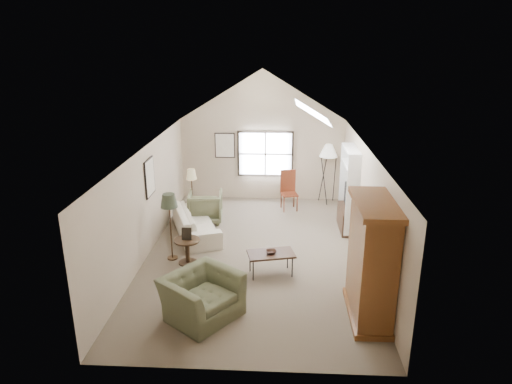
{
  "coord_description": "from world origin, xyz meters",
  "views": [
    {
      "loc": [
        0.54,
        -9.7,
        4.78
      ],
      "look_at": [
        0.0,
        0.4,
        1.4
      ],
      "focal_mm": 32.0,
      "sensor_mm": 36.0,
      "label": 1
    }
  ],
  "objects_px": {
    "sofa": "(196,222)",
    "armchair_near": "(202,296)",
    "armoire": "(371,261)",
    "side_table": "(188,251)",
    "side_chair": "(289,191)",
    "coffee_table": "(271,264)",
    "armchair_far": "(205,207)"
  },
  "relations": [
    {
      "from": "side_table",
      "to": "armoire",
      "type": "bearing_deg",
      "value": -26.85
    },
    {
      "from": "coffee_table",
      "to": "side_table",
      "type": "bearing_deg",
      "value": 167.44
    },
    {
      "from": "armchair_near",
      "to": "side_chair",
      "type": "relative_size",
      "value": 1.08
    },
    {
      "from": "coffee_table",
      "to": "side_table",
      "type": "height_order",
      "value": "side_table"
    },
    {
      "from": "armchair_near",
      "to": "coffee_table",
      "type": "relative_size",
      "value": 1.29
    },
    {
      "from": "sofa",
      "to": "armchair_near",
      "type": "height_order",
      "value": "armchair_near"
    },
    {
      "from": "side_table",
      "to": "side_chair",
      "type": "relative_size",
      "value": 0.49
    },
    {
      "from": "sofa",
      "to": "armchair_near",
      "type": "relative_size",
      "value": 1.82
    },
    {
      "from": "armchair_near",
      "to": "coffee_table",
      "type": "distance_m",
      "value": 2.03
    },
    {
      "from": "sofa",
      "to": "armchair_near",
      "type": "bearing_deg",
      "value": 171.25
    },
    {
      "from": "coffee_table",
      "to": "side_chair",
      "type": "xyz_separation_m",
      "value": [
        0.45,
        3.97,
        0.33
      ]
    },
    {
      "from": "armoire",
      "to": "armchair_far",
      "type": "xyz_separation_m",
      "value": [
        -3.66,
        4.39,
        -0.68
      ]
    },
    {
      "from": "coffee_table",
      "to": "side_chair",
      "type": "relative_size",
      "value": 0.84
    },
    {
      "from": "coffee_table",
      "to": "side_table",
      "type": "relative_size",
      "value": 1.7
    },
    {
      "from": "armchair_near",
      "to": "armchair_far",
      "type": "distance_m",
      "value": 4.62
    },
    {
      "from": "sofa",
      "to": "side_table",
      "type": "height_order",
      "value": "sofa"
    },
    {
      "from": "armoire",
      "to": "side_chair",
      "type": "height_order",
      "value": "armoire"
    },
    {
      "from": "armchair_near",
      "to": "side_chair",
      "type": "distance_m",
      "value": 5.84
    },
    {
      "from": "sofa",
      "to": "armchair_near",
      "type": "xyz_separation_m",
      "value": [
        0.77,
        -3.65,
        0.07
      ]
    },
    {
      "from": "side_table",
      "to": "side_chair",
      "type": "xyz_separation_m",
      "value": [
        2.33,
        3.55,
        0.3
      ]
    },
    {
      "from": "armchair_far",
      "to": "side_table",
      "type": "xyz_separation_m",
      "value": [
        -0.01,
        -2.53,
        -0.13
      ]
    },
    {
      "from": "armchair_near",
      "to": "armoire",
      "type": "bearing_deg",
      "value": -48.19
    },
    {
      "from": "armchair_near",
      "to": "side_table",
      "type": "bearing_deg",
      "value": 56.3
    },
    {
      "from": "side_table",
      "to": "armchair_near",
      "type": "bearing_deg",
      "value": -71.87
    },
    {
      "from": "sofa",
      "to": "side_table",
      "type": "relative_size",
      "value": 3.99
    },
    {
      "from": "armoire",
      "to": "sofa",
      "type": "relative_size",
      "value": 0.96
    },
    {
      "from": "armoire",
      "to": "sofa",
      "type": "height_order",
      "value": "armoire"
    },
    {
      "from": "sofa",
      "to": "coffee_table",
      "type": "xyz_separation_m",
      "value": [
        1.98,
        -2.02,
        -0.09
      ]
    },
    {
      "from": "sofa",
      "to": "armchair_far",
      "type": "relative_size",
      "value": 2.49
    },
    {
      "from": "armchair_far",
      "to": "coffee_table",
      "type": "xyz_separation_m",
      "value": [
        1.87,
        -2.95,
        -0.17
      ]
    },
    {
      "from": "sofa",
      "to": "coffee_table",
      "type": "distance_m",
      "value": 2.83
    },
    {
      "from": "sofa",
      "to": "side_chair",
      "type": "relative_size",
      "value": 1.96
    }
  ]
}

